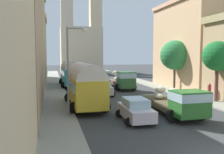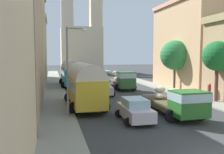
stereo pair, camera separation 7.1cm
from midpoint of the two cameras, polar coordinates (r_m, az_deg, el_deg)
name	(u,v)px [view 1 (the left image)]	position (r m, az deg, el deg)	size (l,w,h in m)	color
ground_plane	(104,86)	(37.20, -1.82, -2.08)	(154.00, 154.00, 0.00)	#353839
sidewalk_left	(55,87)	(36.39, -13.07, -2.26)	(2.50, 70.00, 0.14)	gray
sidewalk_right	(150,84)	(39.34, 8.57, -1.64)	(2.50, 70.00, 0.14)	gray
building_left_1	(3,41)	(21.56, -23.74, 7.53)	(6.20, 13.99, 11.40)	tan
building_left_2	(27,39)	(35.90, -18.97, 8.23)	(5.00, 13.85, 13.51)	tan
building_left_3	(34,49)	(48.24, -17.48, 6.24)	(4.72, 10.00, 11.53)	tan
building_right_2	(191,45)	(36.63, 17.62, 7.06)	(6.29, 13.11, 12.05)	tan
distant_church	(81,44)	(65.43, -7.17, 7.41)	(10.45, 7.98, 21.43)	beige
parked_bus_0	(85,83)	(22.11, -6.31, -1.43)	(3.38, 8.29, 3.94)	gold
parked_bus_1	(71,72)	(37.07, -9.42, 1.18)	(3.43, 8.43, 3.94)	teal
cargo_truck_0	(178,102)	(19.29, 14.75, -5.51)	(3.26, 7.04, 2.20)	#256025
cargo_truck_1	(123,80)	(33.33, 2.46, -0.71)	(3.06, 7.53, 2.49)	#2B5C2F
car_0	(101,75)	(48.39, -2.63, 0.49)	(2.41, 3.84, 1.52)	#428EBC
car_1	(92,72)	(57.36, -4.58, 1.18)	(2.43, 4.30, 1.44)	silver
car_2	(136,110)	(17.67, 5.31, -7.49)	(2.34, 3.98, 1.63)	silver
car_3	(103,88)	(28.58, -2.13, -2.64)	(2.52, 3.91, 1.58)	silver
car_4	(93,82)	(34.92, -4.43, -1.26)	(2.46, 4.47, 1.58)	silver
pedestrian_2	(209,90)	(27.13, 21.36, -2.90)	(0.37, 0.37, 1.83)	#2F2D43
streetlamp_near	(71,64)	(18.67, -9.60, 2.89)	(1.57, 0.28, 6.70)	gray
roadside_tree_1	(217,57)	(26.06, 22.96, 4.34)	(2.88, 2.88, 5.98)	brown
roadside_tree_2	(175,55)	(33.24, 14.16, 4.86)	(3.83, 3.83, 6.53)	brown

